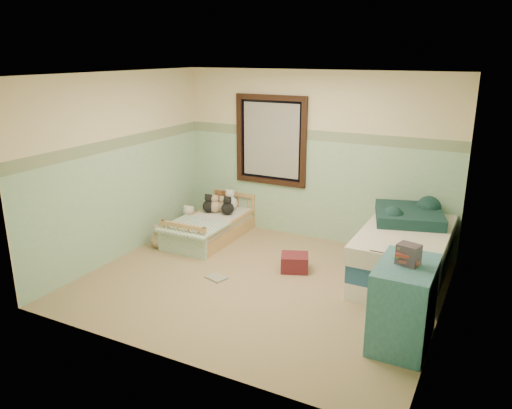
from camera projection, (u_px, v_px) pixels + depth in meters
The scene contains 31 objects.
floor at pixel (259, 283), 6.16m from camera, with size 4.20×3.60×0.02m, color #8E745C.
ceiling at pixel (260, 73), 5.41m from camera, with size 4.20×3.60×0.02m, color silver.
wall_back at pixel (315, 157), 7.31m from camera, with size 4.20×0.04×2.50m, color beige.
wall_front at pixel (164, 233), 4.26m from camera, with size 4.20×0.04×2.50m, color beige.
wall_left at pixel (121, 167), 6.70m from camera, with size 0.04×3.60×2.50m, color beige.
wall_right at pixel (450, 210), 4.87m from camera, with size 0.04×3.60×2.50m, color beige.
wainscot_mint at pixel (313, 190), 7.45m from camera, with size 4.20×0.01×1.50m, color #88BE98.
border_strip at pixel (315, 135), 7.21m from camera, with size 4.20×0.01×0.15m, color #3F5E43.
window_frame at pixel (271, 140), 7.53m from camera, with size 1.16×0.06×1.36m, color black.
window_blinds at pixel (271, 140), 7.54m from camera, with size 0.92×0.01×1.12m, color beige.
toddler_bed_frame at pixel (211, 232), 7.61m from camera, with size 0.75×1.51×0.19m, color #A17945.
toddler_mattress at pixel (211, 222), 7.56m from camera, with size 0.69×1.44×0.12m, color silver.
patchwork_quilt at pixel (194, 227), 7.14m from camera, with size 0.82×0.75×0.03m, color #5B9ABC.
plush_bed_brown at pixel (219, 202), 8.01m from camera, with size 0.21×0.21×0.21m, color brown.
plush_bed_white at pixel (230, 203), 7.91m from camera, with size 0.23×0.23×0.23m, color silver.
plush_bed_tan at pixel (215, 207), 7.80m from camera, with size 0.20×0.20×0.20m, color tan.
plush_bed_dark at pixel (228, 208), 7.70m from camera, with size 0.20×0.20×0.20m, color black.
plush_floor_cream at pixel (189, 222), 7.93m from camera, with size 0.27×0.27×0.27m, color white.
plush_floor_tan at pixel (159, 240), 7.22m from camera, with size 0.23×0.23×0.23m, color tan.
twin_bed_frame at pixel (404, 268), 6.29m from camera, with size 0.96×1.93×0.22m, color white.
twin_boxspring at pixel (405, 252), 6.23m from camera, with size 0.96×1.93×0.22m, color navy.
twin_mattress at pixel (407, 236), 6.16m from camera, with size 1.00×1.96×0.22m, color silver.
teal_blanket at pixel (409, 215), 6.39m from camera, with size 0.82×0.87×0.14m, color black.
dresser at pixel (404, 304), 4.77m from camera, with size 0.52×0.83×0.83m, color #2B6B7C.
book_stack at pixel (409, 254), 4.63m from camera, with size 0.20×0.15×0.20m, color brown.
red_pillow at pixel (295, 263), 6.47m from camera, with size 0.35×0.31×0.22m, color maroon.
floor_book at pixel (216, 278), 6.27m from camera, with size 0.24×0.19×0.02m, color gold.
extra_plush_0 at pixel (223, 206), 7.83m from camera, with size 0.17×0.17×0.17m, color tan.
extra_plush_1 at pixel (209, 206), 7.80m from camera, with size 0.20×0.20×0.20m, color black.
extra_plush_2 at pixel (219, 203), 8.01m from camera, with size 0.19×0.19×0.19m, color white.
extra_plush_3 at pixel (226, 202), 8.00m from camera, with size 0.20×0.20×0.20m, color brown.
Camera 1 is at (2.53, -4.99, 2.74)m, focal length 34.89 mm.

